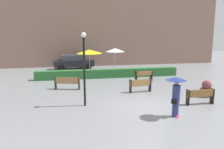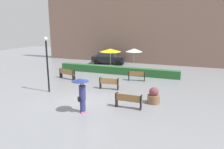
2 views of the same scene
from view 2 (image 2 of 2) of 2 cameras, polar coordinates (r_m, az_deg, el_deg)
ground_plane at (r=14.30m, az=-7.32°, el=-7.05°), size 60.00×60.00×0.00m
bench_mid_center at (r=16.59m, az=-0.83°, el=-2.18°), size 1.57×0.45×0.90m
bench_far_left at (r=20.30m, az=-12.04°, el=0.36°), size 1.85×0.76×0.90m
bench_back_row at (r=19.28m, az=6.63°, el=-0.17°), size 1.57×0.58×0.86m
bench_near_right at (r=12.86m, az=4.41°, el=-6.79°), size 1.65×0.33×0.89m
pedestrian_with_umbrella at (r=12.10m, az=-8.19°, el=-4.27°), size 0.99×0.99×2.01m
planter_pot at (r=13.93m, az=11.12°, el=-5.76°), size 0.81×0.81×1.06m
lamp_post at (r=16.24m, az=-17.03°, el=3.99°), size 0.28×0.28×4.09m
patio_umbrella_yellow at (r=24.05m, az=-0.45°, el=6.51°), size 2.40×2.40×2.35m
patio_umbrella_white at (r=23.74m, az=5.95°, el=6.50°), size 1.85×1.85×2.41m
hedge_strip at (r=21.92m, az=1.18°, el=1.15°), size 12.70×0.70×0.76m
building_facade at (r=28.54m, az=8.05°, el=12.59°), size 28.00×1.20×9.48m
parked_car at (r=27.64m, az=-0.99°, el=4.53°), size 4.41×2.45×1.57m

